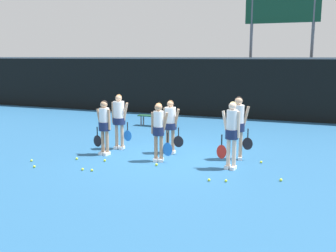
{
  "coord_description": "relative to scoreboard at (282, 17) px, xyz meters",
  "views": [
    {
      "loc": [
        4.12,
        -10.4,
        2.91
      ],
      "look_at": [
        0.03,
        -0.03,
        0.93
      ],
      "focal_mm": 42.0,
      "sensor_mm": 36.0,
      "label": 1
    }
  ],
  "objects": [
    {
      "name": "tennis_ball_9",
      "position": [
        -5.02,
        -11.43,
        -4.65
      ],
      "size": [
        0.07,
        0.07,
        0.07
      ],
      "primitive_type": "sphere",
      "color": "#CCE033",
      "rests_on": "ground_plane"
    },
    {
      "name": "tennis_ball_6",
      "position": [
        -3.41,
        -11.16,
        -4.65
      ],
      "size": [
        0.07,
        0.07,
        0.07
      ],
      "primitive_type": "sphere",
      "color": "#CCE033",
      "rests_on": "ground_plane"
    },
    {
      "name": "tennis_ball_1",
      "position": [
        -0.01,
        -10.75,
        -4.65
      ],
      "size": [
        0.07,
        0.07,
        0.07
      ],
      "primitive_type": "sphere",
      "color": "#CCE033",
      "rests_on": "ground_plane"
    },
    {
      "name": "player_3",
      "position": [
        -3.95,
        -8.67,
        -3.65
      ],
      "size": [
        0.68,
        0.4,
        1.74
      ],
      "rotation": [
        0.0,
        0.0,
        0.06
      ],
      "color": "tan",
      "rests_on": "ground_plane"
    },
    {
      "name": "tennis_ball_2",
      "position": [
        -3.68,
        -11.18,
        -4.65
      ],
      "size": [
        0.07,
        0.07,
        0.07
      ],
      "primitive_type": "sphere",
      "color": "#CCE033",
      "rests_on": "ground_plane"
    },
    {
      "name": "player_0",
      "position": [
        -3.99,
        -9.51,
        -3.73
      ],
      "size": [
        0.62,
        0.35,
        1.64
      ],
      "rotation": [
        0.0,
        0.0,
        -0.16
      ],
      "color": "tan",
      "rests_on": "ground_plane"
    },
    {
      "name": "tennis_ball_3",
      "position": [
        -5.51,
        -10.96,
        -4.66
      ],
      "size": [
        0.06,
        0.06,
        0.06
      ],
      "primitive_type": "sphere",
      "color": "#CCE033",
      "rests_on": "ground_plane"
    },
    {
      "name": "player_5",
      "position": [
        -0.19,
        -8.59,
        -3.61
      ],
      "size": [
        0.66,
        0.38,
        1.8
      ],
      "rotation": [
        0.0,
        0.0,
        0.18
      ],
      "color": "tan",
      "rests_on": "ground_plane"
    },
    {
      "name": "player_4",
      "position": [
        -2.24,
        -8.61,
        -3.73
      ],
      "size": [
        0.68,
        0.39,
        1.62
      ],
      "rotation": [
        0.0,
        0.0,
        -0.11
      ],
      "color": "tan",
      "rests_on": "ground_plane"
    },
    {
      "name": "bench_courtside",
      "position": [
        -4.43,
        -4.47,
        -4.3
      ],
      "size": [
        1.7,
        0.38,
        0.45
      ],
      "rotation": [
        0.0,
        0.0,
        0.01
      ],
      "color": "#19472D",
      "rests_on": "ground_plane"
    },
    {
      "name": "tennis_ball_10",
      "position": [
        -0.4,
        -10.84,
        -4.65
      ],
      "size": [
        0.07,
        0.07,
        0.07
      ],
      "primitive_type": "sphere",
      "color": "#CCE033",
      "rests_on": "ground_plane"
    },
    {
      "name": "fence_windscreen",
      "position": [
        -2.15,
        -1.04,
        -3.24
      ],
      "size": [
        60.0,
        0.08,
        2.86
      ],
      "color": "black",
      "rests_on": "ground_plane"
    },
    {
      "name": "player_2",
      "position": [
        -0.15,
        -9.62,
        -3.65
      ],
      "size": [
        0.61,
        0.34,
        1.77
      ],
      "rotation": [
        0.0,
        0.0,
        -0.16
      ],
      "color": "beige",
      "rests_on": "ground_plane"
    },
    {
      "name": "scoreboard",
      "position": [
        0.0,
        0.0,
        0.0
      ],
      "size": [
        3.39,
        0.15,
        6.05
      ],
      "color": "#515156",
      "rests_on": "ground_plane"
    },
    {
      "name": "ground_plane",
      "position": [
        -2.15,
        -9.08,
        -4.69
      ],
      "size": [
        140.0,
        140.0,
        0.0
      ],
      "primitive_type": "plane",
      "color": "#235684"
    },
    {
      "name": "tennis_ball_7",
      "position": [
        1.19,
        -10.22,
        -4.65
      ],
      "size": [
        0.07,
        0.07,
        0.07
      ],
      "primitive_type": "sphere",
      "color": "#CCE033",
      "rests_on": "ground_plane"
    },
    {
      "name": "player_1",
      "position": [
        -2.2,
        -9.61,
        -3.73
      ],
      "size": [
        0.61,
        0.33,
        1.65
      ],
      "rotation": [
        0.0,
        0.0,
        0.18
      ],
      "color": "tan",
      "rests_on": "ground_plane"
    },
    {
      "name": "tennis_ball_8",
      "position": [
        0.51,
        -8.76,
        -4.65
      ],
      "size": [
        0.07,
        0.07,
        0.07
      ],
      "primitive_type": "sphere",
      "color": "#CCE033",
      "rests_on": "ground_plane"
    },
    {
      "name": "tennis_ball_5",
      "position": [
        -3.6,
        -10.2,
        -4.65
      ],
      "size": [
        0.07,
        0.07,
        0.07
      ],
      "primitive_type": "sphere",
      "color": "#CCE033",
      "rests_on": "ground_plane"
    },
    {
      "name": "tennis_ball_0",
      "position": [
        -4.44,
        -10.33,
        -4.65
      ],
      "size": [
        0.07,
        0.07,
        0.07
      ],
      "primitive_type": "sphere",
      "color": "#CCE033",
      "rests_on": "ground_plane"
    },
    {
      "name": "tennis_ball_4",
      "position": [
        -2.07,
        -10.08,
        -4.65
      ],
      "size": [
        0.07,
        0.07,
        0.07
      ],
      "primitive_type": "sphere",
      "color": "#CCE033",
      "rests_on": "ground_plane"
    }
  ]
}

